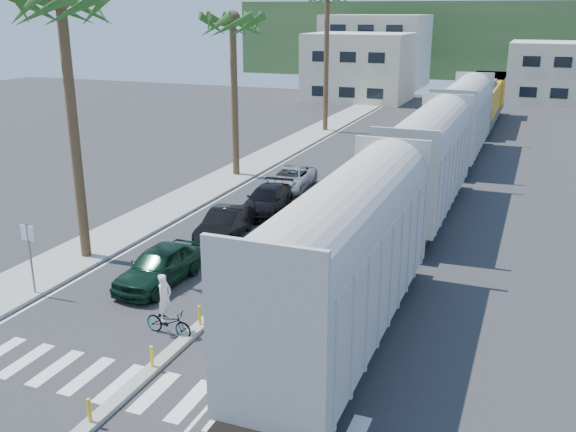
% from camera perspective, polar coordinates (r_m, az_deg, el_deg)
% --- Properties ---
extents(ground, '(140.00, 140.00, 0.00)m').
position_cam_1_polar(ground, '(21.57, -10.45, -12.07)').
color(ground, '#28282B').
rests_on(ground, ground).
extents(sidewalk, '(3.00, 90.00, 0.15)m').
position_cam_1_polar(sidewalk, '(46.04, -3.20, 4.54)').
color(sidewalk, gray).
rests_on(sidewalk, ground).
extents(rails, '(1.56, 100.00, 0.06)m').
position_cam_1_polar(rails, '(45.26, 14.23, 3.73)').
color(rails, black).
rests_on(rails, ground).
extents(median, '(0.45, 60.00, 0.85)m').
position_cam_1_polar(median, '(38.57, 5.21, 1.88)').
color(median, gray).
rests_on(median, ground).
extents(crosswalk, '(14.00, 2.20, 0.01)m').
position_cam_1_polar(crosswalk, '(20.16, -13.51, -14.58)').
color(crosswalk, silver).
rests_on(crosswalk, ground).
extents(lane_markings, '(9.42, 90.00, 0.01)m').
position_cam_1_polar(lane_markings, '(43.85, 4.39, 3.75)').
color(lane_markings, silver).
rests_on(lane_markings, ground).
extents(freight_train, '(3.00, 60.94, 5.85)m').
position_cam_1_polar(freight_train, '(40.16, 13.62, 6.23)').
color(freight_train, '#ADAA9F').
rests_on(freight_train, ground).
extents(palm_trees, '(3.50, 37.20, 13.75)m').
position_cam_1_polar(palm_trees, '(42.56, -4.29, 18.02)').
color(palm_trees, brown).
rests_on(palm_trees, ground).
extents(street_sign, '(0.60, 0.08, 3.00)m').
position_cam_1_polar(street_sign, '(26.41, -22.00, -2.69)').
color(street_sign, slate).
rests_on(street_sign, ground).
extents(buildings, '(38.00, 27.00, 10.00)m').
position_cam_1_polar(buildings, '(89.14, 10.98, 13.49)').
color(buildings, beige).
rests_on(buildings, ground).
extents(hillside, '(80.00, 20.00, 12.00)m').
position_cam_1_polar(hillside, '(116.23, 17.01, 14.82)').
color(hillside, '#385628').
rests_on(hillside, ground).
extents(car_lead, '(2.13, 4.77, 1.59)m').
position_cam_1_polar(car_lead, '(26.48, -11.37, -4.36)').
color(car_lead, black).
rests_on(car_lead, ground).
extents(car_second, '(2.14, 4.66, 1.47)m').
position_cam_1_polar(car_second, '(31.32, -5.62, -0.69)').
color(car_second, black).
rests_on(car_second, ground).
extents(car_third, '(2.77, 5.18, 1.41)m').
position_cam_1_polar(car_third, '(35.26, -1.89, 1.46)').
color(car_third, black).
rests_on(car_third, ground).
extents(car_rear, '(2.73, 5.16, 1.38)m').
position_cam_1_polar(car_rear, '(39.81, 0.22, 3.36)').
color(car_rear, '#B2B4B7').
rests_on(car_rear, ground).
extents(cyclist, '(0.95, 1.93, 2.22)m').
position_cam_1_polar(cyclist, '(22.49, -10.65, -8.71)').
color(cyclist, '#9EA0A5').
rests_on(cyclist, ground).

